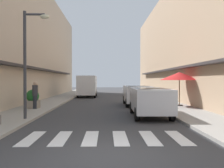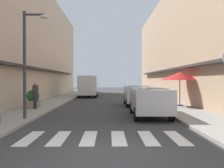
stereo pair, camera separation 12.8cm
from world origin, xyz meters
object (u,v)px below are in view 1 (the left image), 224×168
at_px(pedestrian_walking_far, 35,94).
at_px(planter_midblock, 33,99).
at_px(parked_car_mid, 137,93).
at_px(street_lamp, 29,52).
at_px(parked_car_near, 150,99).
at_px(cafe_umbrella, 179,76).
at_px(delivery_van, 87,84).
at_px(pedestrian_walking_near, 36,93).

bearing_deg(pedestrian_walking_far, planter_midblock, -48.21).
bearing_deg(planter_midblock, parked_car_mid, 21.78).
xyz_separation_m(street_lamp, pedestrian_walking_far, (-0.87, 4.13, -2.14)).
relative_size(parked_car_near, cafe_umbrella, 1.65).
relative_size(parked_car_near, parked_car_mid, 0.99).
xyz_separation_m(parked_car_near, planter_midblock, (-6.84, 3.13, -0.23)).
bearing_deg(cafe_umbrella, pedestrian_walking_far, -169.32).
height_order(parked_car_near, pedestrian_walking_far, pedestrian_walking_far).
relative_size(delivery_van, cafe_umbrella, 2.01).
xyz_separation_m(street_lamp, planter_midblock, (-1.11, 4.44, -2.45)).
xyz_separation_m(street_lamp, cafe_umbrella, (8.52, 5.90, -0.99)).
xyz_separation_m(parked_car_mid, street_lamp, (-5.73, -7.18, 2.22)).
bearing_deg(pedestrian_walking_near, delivery_van, -132.23).
distance_m(street_lamp, pedestrian_walking_far, 4.73).
bearing_deg(parked_car_mid, street_lamp, -128.59).
bearing_deg(parked_car_mid, parked_car_near, -90.00).
distance_m(parked_car_mid, cafe_umbrella, 3.31).
relative_size(street_lamp, pedestrian_walking_near, 3.08).
height_order(pedestrian_walking_near, pedestrian_walking_far, pedestrian_walking_far).
height_order(cafe_umbrella, planter_midblock, cafe_umbrella).
bearing_deg(parked_car_near, pedestrian_walking_far, 156.92).
xyz_separation_m(parked_car_mid, pedestrian_walking_far, (-6.60, -3.05, 0.07)).
bearing_deg(street_lamp, cafe_umbrella, 34.70).
xyz_separation_m(delivery_van, street_lamp, (-1.37, -17.38, 1.73)).
bearing_deg(parked_car_mid, cafe_umbrella, -24.52).
xyz_separation_m(delivery_van, pedestrian_walking_far, (-2.24, -13.25, -0.41)).
relative_size(street_lamp, pedestrian_walking_far, 2.93).
distance_m(delivery_van, planter_midblock, 13.19).
bearing_deg(cafe_umbrella, street_lamp, -145.30).
height_order(cafe_umbrella, pedestrian_walking_far, cafe_umbrella).
distance_m(delivery_van, cafe_umbrella, 13.54).
height_order(parked_car_near, parked_car_mid, same).
bearing_deg(street_lamp, delivery_van, 85.50).
bearing_deg(pedestrian_walking_far, pedestrian_walking_near, -72.35).
relative_size(parked_car_near, delivery_van, 0.82).
height_order(parked_car_mid, pedestrian_walking_near, pedestrian_walking_near).
relative_size(parked_car_mid, cafe_umbrella, 1.67).
bearing_deg(planter_midblock, delivery_van, 79.15).
bearing_deg(pedestrian_walking_near, parked_car_mid, 158.31).
xyz_separation_m(parked_car_near, cafe_umbrella, (2.80, 4.58, 1.22)).
distance_m(cafe_umbrella, pedestrian_walking_near, 9.99).
bearing_deg(pedestrian_walking_near, parked_car_near, 116.45).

